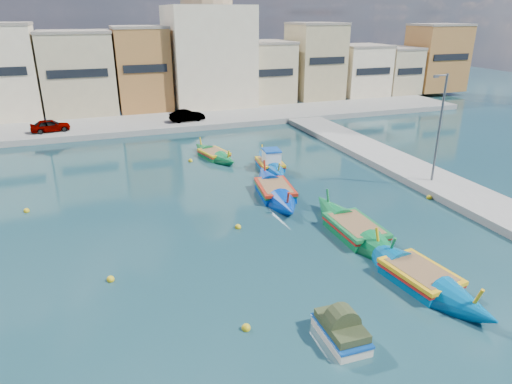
{
  "coord_description": "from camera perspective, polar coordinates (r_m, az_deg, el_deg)",
  "views": [
    {
      "loc": [
        -5.04,
        -18.64,
        11.75
      ],
      "look_at": [
        4.0,
        6.0,
        1.4
      ],
      "focal_mm": 32.0,
      "sensor_mm": 36.0,
      "label": 1
    }
  ],
  "objects": [
    {
      "name": "east_quay",
      "position": [
        31.79,
        28.61,
        -2.46
      ],
      "size": [
        4.0,
        70.0,
        0.5
      ],
      "primitive_type": "cube",
      "color": "gray",
      "rests_on": "ground"
    },
    {
      "name": "luzzu_cyan_south",
      "position": [
        22.8,
        19.76,
        -10.1
      ],
      "size": [
        3.1,
        8.65,
        2.63
      ],
      "color": "#005D99",
      "rests_on": "ground"
    },
    {
      "name": "church_block",
      "position": [
        60.63,
        -6.06,
        18.26
      ],
      "size": [
        10.0,
        10.0,
        19.1
      ],
      "color": "beige",
      "rests_on": "ground"
    },
    {
      "name": "ground",
      "position": [
        22.6,
        -4.35,
        -9.87
      ],
      "size": [
        160.0,
        160.0,
        0.0
      ],
      "primitive_type": "plane",
      "color": "#14343C",
      "rests_on": "ground"
    },
    {
      "name": "luzzu_blue_cabin",
      "position": [
        36.89,
        1.78,
        3.45
      ],
      "size": [
        2.59,
        7.4,
        2.56
      ],
      "color": "#004E9D",
      "rests_on": "ground"
    },
    {
      "name": "luzzu_blue_south",
      "position": [
        26.39,
        12.31,
        -4.76
      ],
      "size": [
        2.31,
        9.51,
        2.74
      ],
      "color": "#0B7539",
      "rests_on": "ground"
    },
    {
      "name": "mooring_buoys",
      "position": [
        29.12,
        -5.49,
        -2.21
      ],
      "size": [
        25.77,
        22.73,
        0.36
      ],
      "color": "gold",
      "rests_on": "ground"
    },
    {
      "name": "luzzu_green",
      "position": [
        39.79,
        -5.26,
        4.61
      ],
      "size": [
        3.36,
        7.14,
        2.18
      ],
      "color": "#0A6F35",
      "rests_on": "ground"
    },
    {
      "name": "luzzu_cyan_mid",
      "position": [
        31.36,
        2.39,
        0.05
      ],
      "size": [
        3.39,
        9.24,
        2.67
      ],
      "color": "#0034AB",
      "rests_on": "ground"
    },
    {
      "name": "north_quay",
      "position": [
        52.16,
        -14.25,
        8.19
      ],
      "size": [
        80.0,
        8.0,
        0.6
      ],
      "primitive_type": "cube",
      "color": "gray",
      "rests_on": "ground"
    },
    {
      "name": "quay_street_lamp",
      "position": [
        34.17,
        21.87,
        7.45
      ],
      "size": [
        1.18,
        0.16,
        8.0
      ],
      "color": "#595B60",
      "rests_on": "ground"
    },
    {
      "name": "tender_near",
      "position": [
        18.54,
        10.59,
        -16.71
      ],
      "size": [
        1.46,
        2.6,
        1.27
      ],
      "color": "beige",
      "rests_on": "ground"
    },
    {
      "name": "north_townhouses",
      "position": [
        59.56,
        -8.97,
        14.77
      ],
      "size": [
        83.2,
        7.87,
        10.19
      ],
      "color": "tan",
      "rests_on": "ground"
    },
    {
      "name": "parked_cars",
      "position": [
        50.34,
        -23.21,
        7.71
      ],
      "size": [
        27.71,
        2.39,
        1.26
      ],
      "color": "#4C1919",
      "rests_on": "north_quay"
    }
  ]
}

